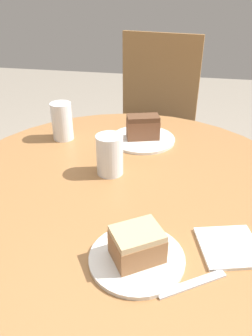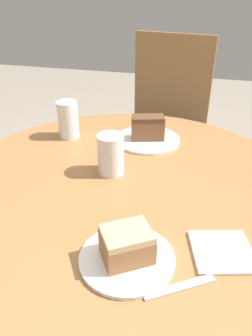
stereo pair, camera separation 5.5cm
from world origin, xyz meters
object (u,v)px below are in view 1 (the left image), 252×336
at_px(plate_near, 137,258).
at_px(plate_far, 143,139).
at_px(glass_lemonade, 62,123).
at_px(chair, 153,126).
at_px(cake_slice_far, 143,127).
at_px(glass_water, 110,156).
at_px(cake_slice_near, 137,244).

xyz_separation_m(plate_near, plate_far, (-0.07, 0.60, 0.00)).
bearing_deg(glass_lemonade, chair, 67.99).
bearing_deg(plate_near, plate_far, 97.01).
height_order(chair, plate_far, chair).
bearing_deg(cake_slice_far, glass_water, -104.84).
relative_size(plate_near, glass_lemonade, 1.51).
relative_size(plate_far, cake_slice_far, 1.85).
xyz_separation_m(chair, cake_slice_near, (0.10, -1.23, 0.26)).
relative_size(plate_far, cake_slice_near, 1.84).
xyz_separation_m(cake_slice_far, glass_lemonade, (-0.30, -0.04, 0.01)).
xyz_separation_m(cake_slice_near, cake_slice_far, (-0.07, 0.60, 0.01)).
bearing_deg(cake_slice_far, cake_slice_near, -82.99).
bearing_deg(cake_slice_far, chair, 92.42).
distance_m(plate_near, glass_lemonade, 0.67).
distance_m(plate_near, cake_slice_near, 0.04).
xyz_separation_m(plate_near, glass_lemonade, (-0.37, 0.56, 0.06)).
relative_size(chair, cake_slice_near, 7.64).
bearing_deg(plate_far, glass_lemonade, -172.72).
relative_size(glass_lemonade, glass_water, 1.10).
bearing_deg(cake_slice_near, cake_slice_far, 97.01).
bearing_deg(glass_water, glass_lemonade, 137.35).
distance_m(cake_slice_near, cake_slice_far, 0.60).
height_order(plate_far, cake_slice_far, cake_slice_far).
bearing_deg(plate_near, glass_lemonade, 123.53).
bearing_deg(glass_water, cake_slice_far, 75.16).
distance_m(plate_far, cake_slice_far, 0.05).
distance_m(chair, cake_slice_far, 0.69).
relative_size(cake_slice_near, cake_slice_far, 1.01).
bearing_deg(glass_water, plate_far, 75.16).
relative_size(chair, plate_near, 4.79).
bearing_deg(plate_near, cake_slice_far, 97.01).
bearing_deg(cake_slice_far, plate_far, 0.00).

